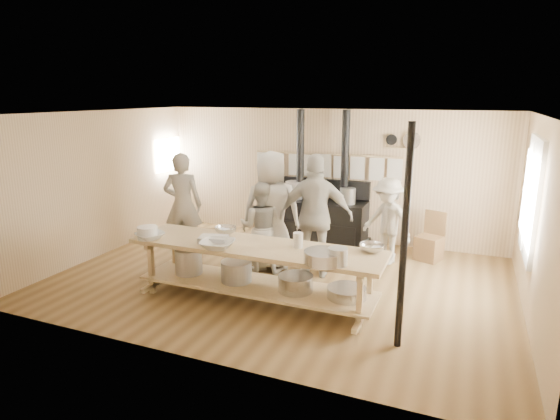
{
  "coord_description": "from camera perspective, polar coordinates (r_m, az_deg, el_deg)",
  "views": [
    {
      "loc": [
        2.65,
        -6.46,
        2.87
      ],
      "look_at": [
        -0.08,
        0.2,
        1.09
      ],
      "focal_mm": 30.0,
      "sensor_mm": 36.0,
      "label": 1
    }
  ],
  "objects": [
    {
      "name": "ground",
      "position": [
        7.55,
        -0.02,
        -8.44
      ],
      "size": [
        7.0,
        7.0,
        0.0
      ],
      "primitive_type": "plane",
      "color": "brown",
      "rests_on": "ground"
    },
    {
      "name": "room_shell",
      "position": [
        7.09,
        -0.02,
        3.78
      ],
      "size": [
        7.0,
        7.0,
        7.0
      ],
      "color": "tan",
      "rests_on": "ground"
    },
    {
      "name": "window_right",
      "position": [
        7.24,
        28.35,
        1.31
      ],
      "size": [
        0.09,
        1.5,
        1.65
      ],
      "color": "beige",
      "rests_on": "ground"
    },
    {
      "name": "left_opening",
      "position": [
        10.51,
        -13.49,
        6.59
      ],
      "size": [
        0.0,
        0.9,
        0.9
      ],
      "color": "white",
      "rests_on": "ground"
    },
    {
      "name": "stove",
      "position": [
        9.28,
        4.92,
        -0.81
      ],
      "size": [
        1.9,
        0.75,
        2.6
      ],
      "color": "black",
      "rests_on": "ground"
    },
    {
      "name": "towel_rail",
      "position": [
        9.34,
        5.61,
        5.7
      ],
      "size": [
        3.0,
        0.04,
        0.47
      ],
      "color": "tan",
      "rests_on": "ground"
    },
    {
      "name": "back_wall_shelf",
      "position": [
        9.01,
        14.77,
        7.94
      ],
      "size": [
        0.63,
        0.14,
        0.32
      ],
      "color": "tan",
      "rests_on": "ground"
    },
    {
      "name": "prep_table",
      "position": [
        6.6,
        -3.08,
        -6.98
      ],
      "size": [
        3.6,
        0.9,
        0.85
      ],
      "color": "tan",
      "rests_on": "ground"
    },
    {
      "name": "support_post",
      "position": [
        5.38,
        14.91,
        -3.55
      ],
      "size": [
        0.08,
        0.08,
        2.6
      ],
      "primitive_type": "cylinder",
      "color": "black",
      "rests_on": "ground"
    },
    {
      "name": "cook_far_left",
      "position": [
        8.56,
        -11.76,
        0.6
      ],
      "size": [
        0.8,
        0.65,
        1.89
      ],
      "primitive_type": "imported",
      "rotation": [
        0.0,
        0.0,
        3.47
      ],
      "color": "#AAA497",
      "rests_on": "ground"
    },
    {
      "name": "cook_left",
      "position": [
        7.68,
        -2.28,
        -2.09
      ],
      "size": [
        0.82,
        0.69,
        1.51
      ],
      "primitive_type": "imported",
      "rotation": [
        0.0,
        0.0,
        3.32
      ],
      "color": "#AAA497",
      "rests_on": "ground"
    },
    {
      "name": "cook_center",
      "position": [
        7.75,
        -1.03,
        -0.09
      ],
      "size": [
        1.16,
        1.02,
        1.99
      ],
      "primitive_type": "imported",
      "rotation": [
        0.0,
        0.0,
        3.64
      ],
      "color": "#AAA497",
      "rests_on": "ground"
    },
    {
      "name": "cook_right",
      "position": [
        7.41,
        4.4,
        -0.8
      ],
      "size": [
        1.24,
        0.74,
        1.99
      ],
      "primitive_type": "imported",
      "rotation": [
        0.0,
        0.0,
        3.37
      ],
      "color": "#AAA497",
      "rests_on": "ground"
    },
    {
      "name": "cook_by_window",
      "position": [
        8.25,
        12.97,
        -1.33
      ],
      "size": [
        1.12,
        0.95,
        1.5
      ],
      "primitive_type": "imported",
      "rotation": [
        0.0,
        0.0,
        -0.49
      ],
      "color": "#AAA497",
      "rests_on": "ground"
    },
    {
      "name": "chair",
      "position": [
        8.75,
        17.75,
        -4.17
      ],
      "size": [
        0.52,
        0.52,
        0.86
      ],
      "rotation": [
        0.0,
        0.0,
        -0.37
      ],
      "color": "brown",
      "rests_on": "ground"
    },
    {
      "name": "bowl_white_a",
      "position": [
        6.97,
        -15.58,
        -3.06
      ],
      "size": [
        0.51,
        0.51,
        0.09
      ],
      "primitive_type": "imported",
      "rotation": [
        0.0,
        0.0,
        -0.42
      ],
      "color": "silver",
      "rests_on": "prep_table"
    },
    {
      "name": "bowl_steel_a",
      "position": [
        7.03,
        -6.65,
        -2.46
      ],
      "size": [
        0.46,
        0.46,
        0.1
      ],
      "primitive_type": "imported",
      "rotation": [
        0.0,
        0.0,
        0.62
      ],
      "color": "silver",
      "rests_on": "prep_table"
    },
    {
      "name": "bowl_white_b",
      "position": [
        6.37,
        -7.64,
        -4.19
      ],
      "size": [
        0.51,
        0.51,
        0.11
      ],
      "primitive_type": "imported",
      "rotation": [
        0.0,
        0.0,
        1.71
      ],
      "color": "silver",
      "rests_on": "prep_table"
    },
    {
      "name": "bowl_steel_b",
      "position": [
        6.31,
        11.14,
        -4.55
      ],
      "size": [
        0.47,
        0.47,
        0.1
      ],
      "primitive_type": "imported",
      "rotation": [
        0.0,
        0.0,
        3.85
      ],
      "color": "silver",
      "rests_on": "prep_table"
    },
    {
      "name": "roasting_pan",
      "position": [
        6.64,
        -8.1,
        -3.55
      ],
      "size": [
        0.44,
        0.35,
        0.09
      ],
      "primitive_type": "cube",
      "rotation": [
        0.0,
        0.0,
        0.26
      ],
      "color": "#B2B2B7",
      "rests_on": "prep_table"
    },
    {
      "name": "mixing_bowl_large",
      "position": [
        5.79,
        5.31,
        -5.75
      ],
      "size": [
        0.58,
        0.58,
        0.15
      ],
      "primitive_type": "cylinder",
      "rotation": [
        0.0,
        0.0,
        0.22
      ],
      "color": "silver",
      "rests_on": "prep_table"
    },
    {
      "name": "bucket_galv",
      "position": [
        5.74,
        7.07,
        -5.66
      ],
      "size": [
        0.27,
        0.27,
        0.22
      ],
      "primitive_type": "cylinder",
      "rotation": [
        0.0,
        0.0,
        -0.15
      ],
      "color": "gray",
      "rests_on": "prep_table"
    },
    {
      "name": "deep_bowl_enamel",
      "position": [
        6.98,
        -15.84,
        -2.68
      ],
      "size": [
        0.37,
        0.37,
        0.18
      ],
      "primitive_type": "cylinder",
      "rotation": [
        0.0,
        0.0,
        -0.33
      ],
      "color": "silver",
      "rests_on": "prep_table"
    },
    {
      "name": "pitcher",
      "position": [
        6.34,
        2.21,
        -3.7
      ],
      "size": [
        0.15,
        0.15,
        0.21
      ],
      "primitive_type": "cylinder",
      "rotation": [
        0.0,
        0.0,
        -0.12
      ],
      "color": "silver",
      "rests_on": "prep_table"
    }
  ]
}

